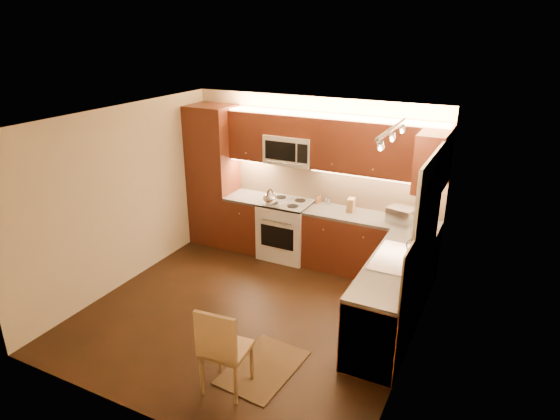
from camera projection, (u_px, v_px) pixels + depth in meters
The scene contains 37 objects.
floor at pixel (251, 311), 6.26m from camera, with size 4.00×4.00×0.01m, color black.
ceiling at pixel (246, 119), 5.36m from camera, with size 4.00×4.00×0.01m, color beige.
wall_back at pixel (313, 178), 7.48m from camera, with size 4.00×0.01×2.50m, color beige.
wall_front at pixel (132, 303), 4.15m from camera, with size 4.00×0.01×2.50m, color beige.
wall_left at pixel (123, 198), 6.65m from camera, with size 0.01×4.00×2.50m, color beige.
wall_right at pixel (416, 256), 4.98m from camera, with size 0.01×4.00×2.50m, color beige.
pantry at pixel (214, 176), 7.96m from camera, with size 0.70×0.60×2.30m, color #4F2211.
base_cab_back_left at pixel (249, 223), 7.94m from camera, with size 0.62×0.60×0.86m, color #4F2211.
counter_back_left at pixel (249, 197), 7.78m from camera, with size 0.62×0.60×0.04m, color #34322F.
base_cab_back_right at pixel (369, 247), 7.09m from camera, with size 1.92×0.60×0.86m, color #4F2211.
counter_back_right at pixel (371, 218), 6.93m from camera, with size 1.92×0.60×0.04m, color #34322F.
base_cab_right at pixel (391, 299), 5.73m from camera, with size 0.60×2.00×0.86m, color #4F2211.
counter_right at pixel (394, 266), 5.57m from camera, with size 0.60×2.00×0.04m, color #34322F.
dishwasher at pixel (374, 330), 5.15m from camera, with size 0.58×0.60×0.84m, color silver.
backsplash_back at pixel (334, 185), 7.35m from camera, with size 3.30×0.02×0.60m, color tan.
backsplash_right at pixel (423, 245), 5.34m from camera, with size 0.02×2.00×0.60m, color tan.
upper_cab_back_left at pixel (251, 135), 7.53m from camera, with size 0.62×0.35×0.75m, color #4F2211.
upper_cab_back_right at pixel (379, 149), 6.68m from camera, with size 1.92×0.35×0.75m, color #4F2211.
upper_cab_bridge at pixel (291, 124), 7.16m from camera, with size 0.76×0.35×0.31m, color #4F2211.
upper_cab_right_corner at pixel (431, 163), 6.00m from camera, with size 0.35×0.50×0.75m, color #4F2211.
stove at pixel (286, 229), 7.62m from camera, with size 0.76×0.65×0.92m, color silver, non-canonical shape.
microwave at pixel (291, 149), 7.28m from camera, with size 0.76×0.38×0.44m, color silver, non-canonical shape.
window_frame at pixel (429, 207), 5.32m from camera, with size 0.03×1.44×1.24m, color silver.
window_blinds at pixel (427, 207), 5.33m from camera, with size 0.02×1.36×1.16m, color silver.
sink at pixel (398, 253), 5.66m from camera, with size 0.52×0.86×0.15m, color silver, non-canonical shape.
faucet at pixel (414, 250), 5.56m from camera, with size 0.20×0.04×0.30m, color silver, non-canonical shape.
track_light_bar at pixel (393, 129), 5.07m from camera, with size 0.04×1.20×0.03m, color silver.
kettle at pixel (270, 197), 7.32m from camera, with size 0.21×0.21×0.25m, color silver, non-canonical shape.
toaster_oven at pixel (401, 215), 6.71m from camera, with size 0.36×0.27×0.21m, color silver.
knife_block at pixel (351, 205), 7.09m from camera, with size 0.09×0.15×0.21m, color #9D7546.
spice_jar_a at pixel (329, 202), 7.37m from camera, with size 0.04×0.04×0.10m, color silver.
spice_jar_b at pixel (319, 199), 7.48m from camera, with size 0.04×0.04×0.10m, color brown.
spice_jar_c at pixel (326, 200), 7.44m from camera, with size 0.04×0.04×0.09m, color silver.
spice_jar_d at pixel (317, 201), 7.41m from camera, with size 0.05×0.05×0.10m, color brown.
soap_bottle at pixel (416, 239), 6.00m from camera, with size 0.08×0.08×0.17m, color #B1B0B5.
rug at pixel (263, 367), 5.23m from camera, with size 0.66×0.98×0.01m, color black.
dining_chair at pixel (226, 347), 4.79m from camera, with size 0.43×0.43×0.98m, color #9D7546, non-canonical shape.
Camera 1 is at (2.74, -4.63, 3.49)m, focal length 30.97 mm.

